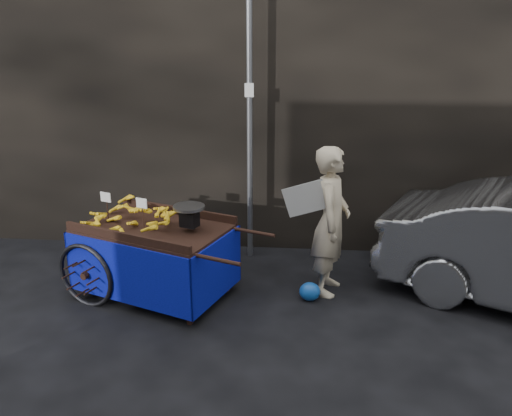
{
  "coord_description": "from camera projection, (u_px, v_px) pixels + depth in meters",
  "views": [
    {
      "loc": [
        0.97,
        -5.46,
        3.04
      ],
      "look_at": [
        0.46,
        0.5,
        1.01
      ],
      "focal_mm": 35.0,
      "sensor_mm": 36.0,
      "label": 1
    }
  ],
  "objects": [
    {
      "name": "ground",
      "position": [
        216.0,
        296.0,
        6.21
      ],
      "size": [
        80.0,
        80.0,
        0.0
      ],
      "primitive_type": "plane",
      "color": "black",
      "rests_on": "ground"
    },
    {
      "name": "building_wall",
      "position": [
        264.0,
        75.0,
        7.83
      ],
      "size": [
        13.5,
        2.0,
        5.0
      ],
      "color": "black",
      "rests_on": "ground"
    },
    {
      "name": "street_pole",
      "position": [
        250.0,
        119.0,
        6.76
      ],
      "size": [
        0.12,
        0.1,
        4.0
      ],
      "color": "slate",
      "rests_on": "ground"
    },
    {
      "name": "banana_cart",
      "position": [
        150.0,
        233.0,
        6.06
      ],
      "size": [
        2.63,
        1.85,
        1.31
      ],
      "rotation": [
        0.0,
        0.0,
        -0.36
      ],
      "color": "black",
      "rests_on": "ground"
    },
    {
      "name": "vendor",
      "position": [
        331.0,
        221.0,
        6.08
      ],
      "size": [
        0.9,
        0.76,
        1.86
      ],
      "rotation": [
        0.0,
        0.0,
        1.37
      ],
      "color": "#C7B594",
      "rests_on": "ground"
    },
    {
      "name": "plastic_bag",
      "position": [
        310.0,
        292.0,
        6.08
      ],
      "size": [
        0.26,
        0.21,
        0.23
      ],
      "primitive_type": "ellipsoid",
      "color": "#164FA8",
      "rests_on": "ground"
    }
  ]
}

